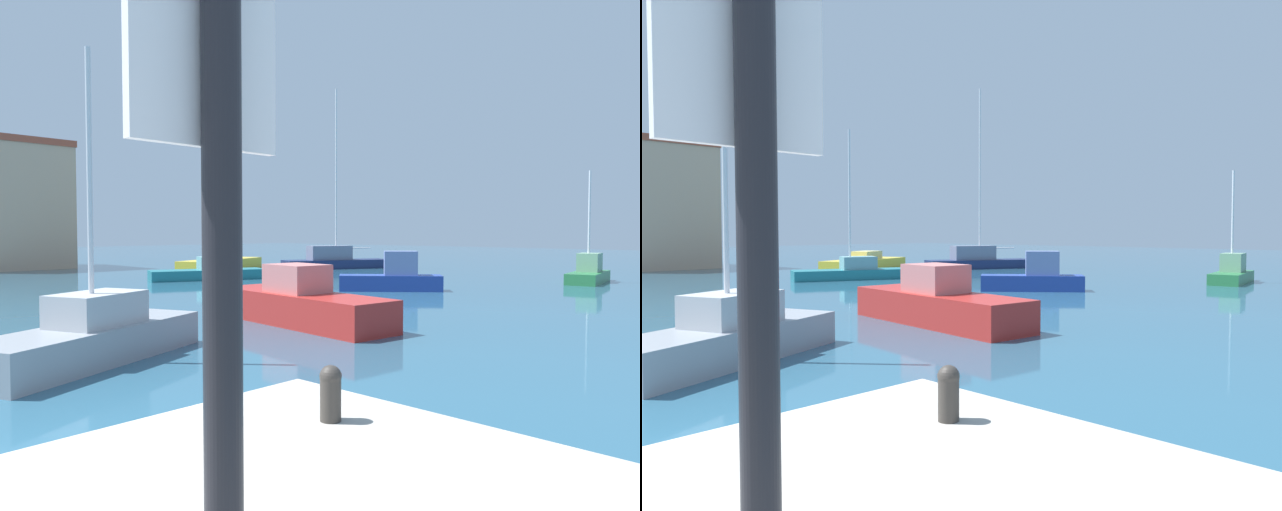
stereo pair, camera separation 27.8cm
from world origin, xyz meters
The scene contains 10 objects.
water centered at (15.00, 20.00, 0.00)m, with size 160.00×160.00×0.00m, color #285670.
mooring_bollard centered at (1.33, -2.72, 1.41)m, with size 0.22×0.22×0.54m.
sailboat_teal_near_pier centered at (18.28, 22.83, 0.51)m, with size 6.96×4.36×9.01m.
sailboat_green_mid_harbor centered at (31.90, 5.46, 0.58)m, with size 5.24×2.38×6.33m.
sailboat_grey_distant_north centered at (3.20, 6.22, 0.58)m, with size 6.01×3.80×6.96m.
motorboat_blue_distant_east centered at (20.54, 10.77, 0.65)m, with size 4.21×4.66×1.95m.
motorboat_yellow_center_channel centered at (24.08, 29.32, 0.48)m, with size 8.71×5.29×1.41m.
motorboat_red_far_left centered at (10.17, 6.71, 0.64)m, with size 2.59×7.04×1.88m.
sailboat_navy_outer_mooring centered at (31.17, 24.34, 0.69)m, with size 8.50×5.55×13.91m.
harbor_office centered at (13.52, 43.13, 4.95)m, with size 7.76×8.90×9.88m.
Camera 1 is at (-2.76, -6.47, 2.93)m, focal length 33.04 mm.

